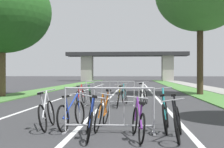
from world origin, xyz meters
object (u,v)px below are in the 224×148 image
object	(u,v)px
bicycle_teal_11	(124,96)
bicycle_red_9	(81,96)
bicycle_white_4	(144,96)
bicycle_blue_0	(90,121)
crowd_barrier_nearest	(109,111)
bicycle_purple_8	(138,122)
bicycle_green_5	(91,97)
bicycle_orange_3	(103,113)
bicycle_blue_10	(72,114)
bicycle_yellow_6	(119,98)
crowd_barrier_second	(110,94)
bicycle_teal_1	(165,115)
bicycle_silver_2	(47,114)
tree_left_pine_far	(2,12)
bicycle_black_7	(177,122)

from	to	relation	value
bicycle_teal_11	bicycle_red_9	bearing A→B (deg)	-176.78
bicycle_red_9	bicycle_white_4	bearing A→B (deg)	2.06
bicycle_blue_0	crowd_barrier_nearest	bearing A→B (deg)	48.47
crowd_barrier_nearest	bicycle_purple_8	world-z (taller)	crowd_barrier_nearest
bicycle_green_5	crowd_barrier_nearest	bearing A→B (deg)	94.81
bicycle_orange_3	bicycle_blue_10	xyz separation A→B (m)	(-0.77, -0.02, -0.03)
bicycle_purple_8	bicycle_teal_11	distance (m)	7.01
bicycle_red_9	bicycle_orange_3	bearing A→B (deg)	-71.65
bicycle_blue_0	bicycle_blue_10	bearing A→B (deg)	111.13
bicycle_white_4	bicycle_purple_8	distance (m)	6.98
bicycle_white_4	bicycle_red_9	xyz separation A→B (m)	(-2.78, 0.05, -0.03)
bicycle_orange_3	bicycle_yellow_6	world-z (taller)	bicycle_orange_3
crowd_barrier_second	bicycle_yellow_6	world-z (taller)	crowd_barrier_second
bicycle_white_4	bicycle_teal_1	bearing A→B (deg)	-75.80
bicycle_orange_3	bicycle_blue_10	bearing A→B (deg)	6.08
crowd_barrier_second	bicycle_teal_1	world-z (taller)	crowd_barrier_second
bicycle_teal_11	bicycle_yellow_6	bearing A→B (deg)	-98.06
crowd_barrier_nearest	crowd_barrier_second	world-z (taller)	same
crowd_barrier_second	bicycle_teal_1	size ratio (longest dim) A/B	1.26
crowd_barrier_second	bicycle_blue_10	xyz separation A→B (m)	(-0.50, -5.41, -0.16)
bicycle_silver_2	bicycle_orange_3	bearing A→B (deg)	-3.06
crowd_barrier_second	bicycle_white_4	size ratio (longest dim) A/B	1.29
tree_left_pine_far	bicycle_green_5	world-z (taller)	tree_left_pine_far
bicycle_blue_0	bicycle_yellow_6	world-z (taller)	bicycle_blue_0
crowd_barrier_second	bicycle_black_7	size ratio (longest dim) A/B	1.25
bicycle_black_7	bicycle_silver_2	bearing A→B (deg)	-8.45
bicycle_blue_0	bicycle_orange_3	size ratio (longest dim) A/B	0.96
bicycle_silver_2	bicycle_yellow_6	xyz separation A→B (m)	(1.51, 5.02, -0.00)
bicycle_orange_3	bicycle_purple_8	bearing A→B (deg)	132.89
bicycle_orange_3	bicycle_blue_10	size ratio (longest dim) A/B	1.02
tree_left_pine_far	bicycle_teal_11	xyz separation A→B (m)	(7.23, -3.90, -4.59)
bicycle_teal_1	bicycle_red_9	size ratio (longest dim) A/B	1.02
bicycle_white_4	crowd_barrier_second	bearing A→B (deg)	-149.38
bicycle_black_7	bicycle_blue_10	xyz separation A→B (m)	(-2.43, 1.03, -0.00)
crowd_barrier_second	bicycle_teal_11	size ratio (longest dim) A/B	1.30
crowd_barrier_second	bicycle_blue_0	world-z (taller)	crowd_barrier_second
bicycle_teal_11	bicycle_green_5	bearing A→B (deg)	-140.61
crowd_barrier_nearest	bicycle_white_4	world-z (taller)	crowd_barrier_nearest
bicycle_blue_10	bicycle_teal_11	xyz separation A→B (m)	(1.10, 5.93, 0.01)
bicycle_teal_1	bicycle_black_7	size ratio (longest dim) A/B	0.99
bicycle_white_4	bicycle_black_7	distance (m)	6.97
bicycle_white_4	crowd_barrier_nearest	bearing A→B (deg)	-87.66
bicycle_silver_2	bicycle_black_7	size ratio (longest dim) A/B	1.00
bicycle_white_4	bicycle_green_5	bearing A→B (deg)	-146.02
bicycle_orange_3	bicycle_green_5	distance (m)	5.08
crowd_barrier_second	bicycle_yellow_6	xyz separation A→B (m)	(0.39, -0.41, -0.15)
bicycle_white_4	bicycle_blue_10	size ratio (longest dim) A/B	0.94
bicycle_blue_0	bicycle_blue_10	size ratio (longest dim) A/B	0.98
tree_left_pine_far	bicycle_red_9	xyz separation A→B (m)	(5.29, -3.86, -4.60)
crowd_barrier_nearest	bicycle_teal_11	distance (m)	6.41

